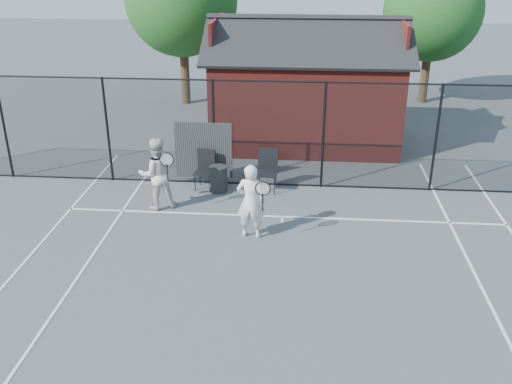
# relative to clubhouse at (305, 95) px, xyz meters

# --- Properties ---
(ground) EXTENTS (80.00, 80.00, 0.00)m
(ground) POSITION_rel_clubhouse_xyz_m (-0.50, -9.00, -1.61)
(ground) COLOR #4D5458
(ground) RESTS_ON ground
(court_lines) EXTENTS (11.02, 18.00, 0.01)m
(court_lines) POSITION_rel_clubhouse_xyz_m (-0.50, -10.32, -1.60)
(court_lines) COLOR silver
(court_lines) RESTS_ON ground
(fence) EXTENTS (22.04, 3.00, 3.00)m
(fence) POSITION_rel_clubhouse_xyz_m (-0.80, -4.00, -0.16)
(fence) COLOR black
(fence) RESTS_ON ground
(clubhouse) EXTENTS (6.50, 4.36, 4.19)m
(clubhouse) POSITION_rel_clubhouse_xyz_m (0.00, 0.00, 0.00)
(clubhouse) COLOR maroon
(clubhouse) RESTS_ON ground
(tree_left) EXTENTS (4.48, 4.48, 6.44)m
(tree_left) POSITION_rel_clubhouse_xyz_m (-5.00, 4.50, 2.58)
(tree_left) COLOR black
(tree_left) RESTS_ON ground
(tree_right) EXTENTS (3.97, 3.97, 5.70)m
(tree_right) POSITION_rel_clubhouse_xyz_m (5.00, 5.50, 2.10)
(tree_right) COLOR black
(tree_right) RESTS_ON ground
(player_front) EXTENTS (0.83, 0.63, 1.80)m
(player_front) POSITION_rel_clubhouse_xyz_m (-1.20, -7.08, -0.70)
(player_front) COLOR silver
(player_front) RESTS_ON ground
(player_back) EXTENTS (1.13, 1.03, 1.89)m
(player_back) POSITION_rel_clubhouse_xyz_m (-3.73, -5.71, -0.66)
(player_back) COLOR silver
(player_back) RESTS_ON ground
(chair_left) EXTENTS (0.58, 0.60, 1.06)m
(chair_left) POSITION_rel_clubhouse_xyz_m (-2.74, -4.40, -1.08)
(chair_left) COLOR black
(chair_left) RESTS_ON ground
(chair_right) EXTENTS (0.57, 0.59, 1.14)m
(chair_right) POSITION_rel_clubhouse_xyz_m (-1.00, -4.40, -1.04)
(chair_right) COLOR black
(chair_right) RESTS_ON ground
(waste_bin) EXTENTS (0.59, 0.59, 0.72)m
(waste_bin) POSITION_rel_clubhouse_xyz_m (-2.33, -4.54, -1.24)
(waste_bin) COLOR black
(waste_bin) RESTS_ON ground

